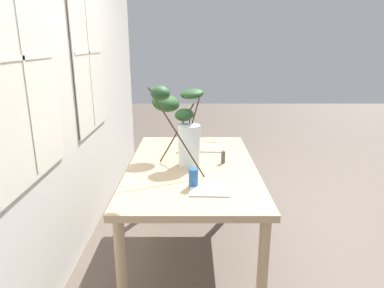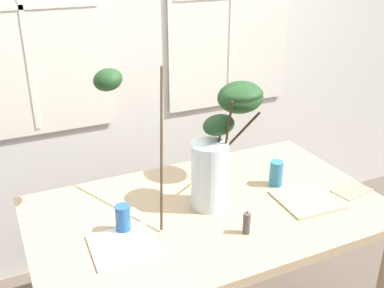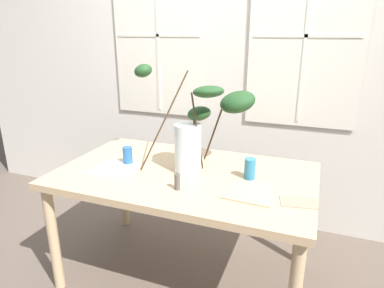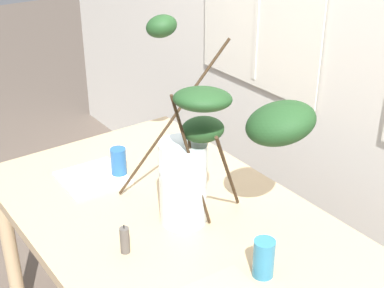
{
  "view_description": "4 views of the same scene",
  "coord_description": "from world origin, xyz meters",
  "px_view_note": "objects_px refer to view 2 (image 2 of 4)",
  "views": [
    {
      "loc": [
        -2.36,
        -0.0,
        1.6
      ],
      "look_at": [
        -0.03,
        -0.0,
        0.91
      ],
      "focal_mm": 32.1,
      "sensor_mm": 36.0,
      "label": 1
    },
    {
      "loc": [
        -0.8,
        -1.51,
        1.81
      ],
      "look_at": [
        -0.06,
        0.04,
        1.05
      ],
      "focal_mm": 42.54,
      "sensor_mm": 36.0,
      "label": 2
    },
    {
      "loc": [
        0.71,
        -1.75,
        1.55
      ],
      "look_at": [
        0.03,
        0.05,
        0.91
      ],
      "focal_mm": 31.49,
      "sensor_mm": 36.0,
      "label": 3
    },
    {
      "loc": [
        1.32,
        -0.88,
        1.84
      ],
      "look_at": [
        0.03,
        0.05,
        1.04
      ],
      "focal_mm": 51.57,
      "sensor_mm": 36.0,
      "label": 4
    }
  ],
  "objects_px": {
    "vase_with_branches": "(217,139)",
    "plate_square_right": "(306,200)",
    "plate_square_left": "(123,246)",
    "dining_table": "(209,223)",
    "drinking_glass_blue_left": "(123,219)",
    "pillar_candle": "(247,223)",
    "drinking_glass_blue_right": "(276,173)"
  },
  "relations": [
    {
      "from": "vase_with_branches",
      "to": "plate_square_right",
      "type": "distance_m",
      "value": 0.5
    },
    {
      "from": "vase_with_branches",
      "to": "plate_square_left",
      "type": "height_order",
      "value": "vase_with_branches"
    },
    {
      "from": "dining_table",
      "to": "drinking_glass_blue_left",
      "type": "xyz_separation_m",
      "value": [
        -0.39,
        -0.01,
        0.14
      ]
    },
    {
      "from": "plate_square_left",
      "to": "pillar_candle",
      "type": "xyz_separation_m",
      "value": [
        0.48,
        -0.12,
        0.04
      ]
    },
    {
      "from": "vase_with_branches",
      "to": "pillar_candle",
      "type": "xyz_separation_m",
      "value": [
        -0.03,
        -0.31,
        -0.24
      ]
    },
    {
      "from": "drinking_glass_blue_right",
      "to": "pillar_candle",
      "type": "height_order",
      "value": "drinking_glass_blue_right"
    },
    {
      "from": "drinking_glass_blue_right",
      "to": "plate_square_left",
      "type": "distance_m",
      "value": 0.83
    },
    {
      "from": "dining_table",
      "to": "plate_square_right",
      "type": "relative_size",
      "value": 6.06
    },
    {
      "from": "plate_square_right",
      "to": "drinking_glass_blue_left",
      "type": "bearing_deg",
      "value": 171.44
    },
    {
      "from": "vase_with_branches",
      "to": "plate_square_left",
      "type": "bearing_deg",
      "value": -159.47
    },
    {
      "from": "vase_with_branches",
      "to": "pillar_candle",
      "type": "bearing_deg",
      "value": -94.8
    },
    {
      "from": "vase_with_branches",
      "to": "drinking_glass_blue_right",
      "type": "distance_m",
      "value": 0.38
    },
    {
      "from": "vase_with_branches",
      "to": "dining_table",
      "type": "bearing_deg",
      "value": -133.07
    },
    {
      "from": "vase_with_branches",
      "to": "plate_square_left",
      "type": "xyz_separation_m",
      "value": [
        -0.5,
        -0.19,
        -0.28
      ]
    },
    {
      "from": "drinking_glass_blue_right",
      "to": "plate_square_right",
      "type": "height_order",
      "value": "drinking_glass_blue_right"
    },
    {
      "from": "dining_table",
      "to": "vase_with_branches",
      "type": "distance_m",
      "value": 0.38
    },
    {
      "from": "dining_table",
      "to": "vase_with_branches",
      "type": "height_order",
      "value": "vase_with_branches"
    },
    {
      "from": "drinking_glass_blue_right",
      "to": "plate_square_right",
      "type": "xyz_separation_m",
      "value": [
        0.04,
        -0.18,
        -0.06
      ]
    },
    {
      "from": "drinking_glass_blue_left",
      "to": "drinking_glass_blue_right",
      "type": "height_order",
      "value": "drinking_glass_blue_right"
    },
    {
      "from": "drinking_glass_blue_left",
      "to": "pillar_candle",
      "type": "xyz_separation_m",
      "value": [
        0.44,
        -0.22,
        -0.01
      ]
    },
    {
      "from": "drinking_glass_blue_left",
      "to": "plate_square_left",
      "type": "xyz_separation_m",
      "value": [
        -0.04,
        -0.1,
        -0.05
      ]
    },
    {
      "from": "drinking_glass_blue_left",
      "to": "drinking_glass_blue_right",
      "type": "xyz_separation_m",
      "value": [
        0.78,
        0.06,
        0.0
      ]
    },
    {
      "from": "drinking_glass_blue_right",
      "to": "vase_with_branches",
      "type": "bearing_deg",
      "value": 174.36
    },
    {
      "from": "drinking_glass_blue_right",
      "to": "drinking_glass_blue_left",
      "type": "bearing_deg",
      "value": -175.67
    },
    {
      "from": "vase_with_branches",
      "to": "drinking_glass_blue_right",
      "type": "relative_size",
      "value": 6.99
    },
    {
      "from": "plate_square_right",
      "to": "pillar_candle",
      "type": "relative_size",
      "value": 2.46
    },
    {
      "from": "dining_table",
      "to": "drinking_glass_blue_left",
      "type": "height_order",
      "value": "drinking_glass_blue_left"
    },
    {
      "from": "drinking_glass_blue_right",
      "to": "dining_table",
      "type": "bearing_deg",
      "value": -172.59
    },
    {
      "from": "vase_with_branches",
      "to": "plate_square_right",
      "type": "bearing_deg",
      "value": -31.1
    },
    {
      "from": "drinking_glass_blue_left",
      "to": "vase_with_branches",
      "type": "bearing_deg",
      "value": 10.84
    },
    {
      "from": "drinking_glass_blue_left",
      "to": "dining_table",
      "type": "bearing_deg",
      "value": 1.26
    },
    {
      "from": "vase_with_branches",
      "to": "pillar_candle",
      "type": "relative_size",
      "value": 8.34
    }
  ]
}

